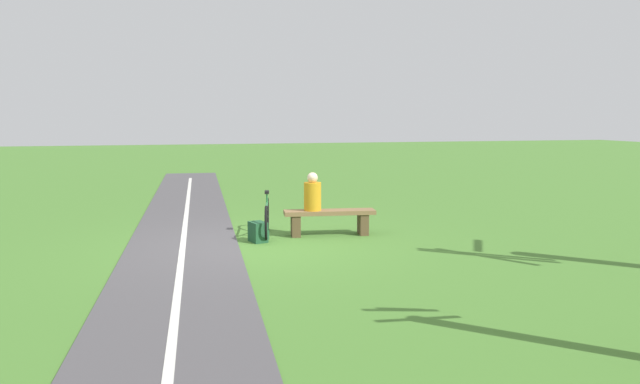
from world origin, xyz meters
The scene contains 7 objects.
ground_plane centered at (0.00, 0.00, 0.00)m, with size 80.00×80.00×0.00m, color #477A2D.
paved_path centered at (1.52, 4.00, 0.01)m, with size 1.90×36.00×0.02m, color #4C494C.
path_centre_line centered at (1.52, 4.00, 0.02)m, with size 0.10×32.00×0.00m, color silver.
bench centered at (-1.44, -0.53, 0.33)m, with size 1.75×0.58×0.48m.
person_seated centered at (-1.12, -0.57, 0.79)m, with size 0.36×0.36×0.72m.
bicycle centered at (-0.29, -0.82, 0.35)m, with size 0.37×1.70×0.83m.
backpack centered at (-0.04, -0.27, 0.18)m, with size 0.36×0.40×0.36m.
Camera 1 is at (1.58, 10.27, 2.22)m, focal length 33.82 mm.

